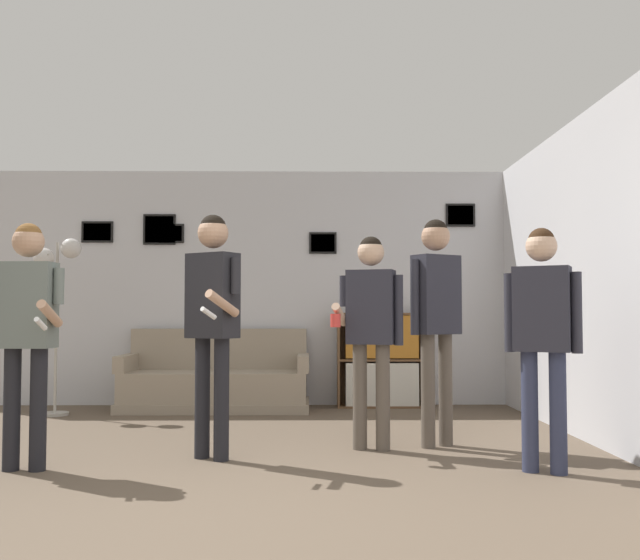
{
  "coord_description": "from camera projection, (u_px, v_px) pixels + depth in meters",
  "views": [
    {
      "loc": [
        0.41,
        -3.52,
        1.04
      ],
      "look_at": [
        0.47,
        2.35,
        1.32
      ],
      "focal_mm": 40.0,
      "sensor_mm": 36.0,
      "label": 1
    }
  ],
  "objects": [
    {
      "name": "drinking_cup",
      "position": [
        374.0,
        308.0,
        8.03
      ],
      "size": [
        0.08,
        0.08,
        0.11
      ],
      "color": "red",
      "rests_on": "bookshelf"
    },
    {
      "name": "wall_back",
      "position": [
        277.0,
        287.0,
        8.25
      ],
      "size": [
        7.67,
        0.08,
        2.7
      ],
      "color": "silver",
      "rests_on": "ground_plane"
    },
    {
      "name": "person_player_foreground_center",
      "position": [
        212.0,
        306.0,
        5.15
      ],
      "size": [
        0.43,
        0.61,
        1.76
      ],
      "color": "black",
      "rests_on": "ground_plane"
    },
    {
      "name": "person_spectator_near_bookshelf",
      "position": [
        436.0,
        304.0,
        5.64
      ],
      "size": [
        0.44,
        0.36,
        1.8
      ],
      "color": "brown",
      "rests_on": "ground_plane"
    },
    {
      "name": "ground_plane",
      "position": [
        228.0,
        528.0,
        3.46
      ],
      "size": [
        20.0,
        20.0,
        0.0
      ],
      "primitive_type": "plane",
      "color": "brown"
    },
    {
      "name": "bookshelf",
      "position": [
        381.0,
        360.0,
        8.0
      ],
      "size": [
        0.99,
        0.3,
        1.05
      ],
      "color": "brown",
      "rests_on": "ground_plane"
    },
    {
      "name": "person_spectator_far_right",
      "position": [
        542.0,
        323.0,
        4.71
      ],
      "size": [
        0.45,
        0.34,
        1.61
      ],
      "color": "#2D334C",
      "rests_on": "ground_plane"
    },
    {
      "name": "person_player_foreground_left",
      "position": [
        27.0,
        318.0,
        4.78
      ],
      "size": [
        0.5,
        0.46,
        1.66
      ],
      "color": "black",
      "rests_on": "ground_plane"
    },
    {
      "name": "wall_right",
      "position": [
        584.0,
        277.0,
        5.9
      ],
      "size": [
        0.06,
        7.1,
        2.7
      ],
      "color": "silver",
      "rests_on": "ground_plane"
    },
    {
      "name": "couch",
      "position": [
        216.0,
        383.0,
        7.77
      ],
      "size": [
        2.03,
        0.8,
        0.87
      ],
      "color": "gray",
      "rests_on": "ground_plane"
    },
    {
      "name": "floor_lamp",
      "position": [
        57.0,
        275.0,
        7.38
      ],
      "size": [
        0.49,
        0.28,
        1.83
      ],
      "color": "#ADA89E",
      "rests_on": "ground_plane"
    },
    {
      "name": "person_watcher_holding_cup",
      "position": [
        371.0,
        318.0,
        5.5
      ],
      "size": [
        0.56,
        0.38,
        1.64
      ],
      "color": "brown",
      "rests_on": "ground_plane"
    }
  ]
}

